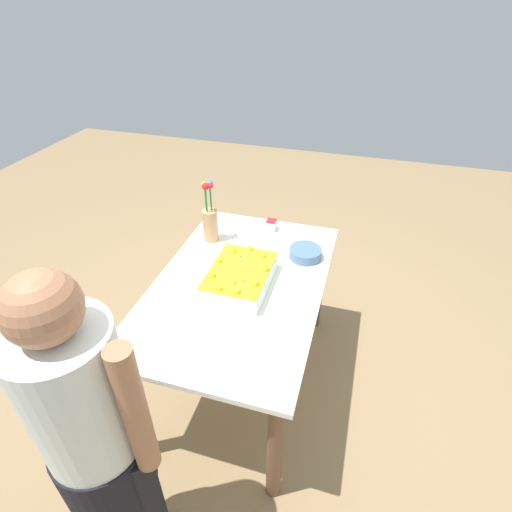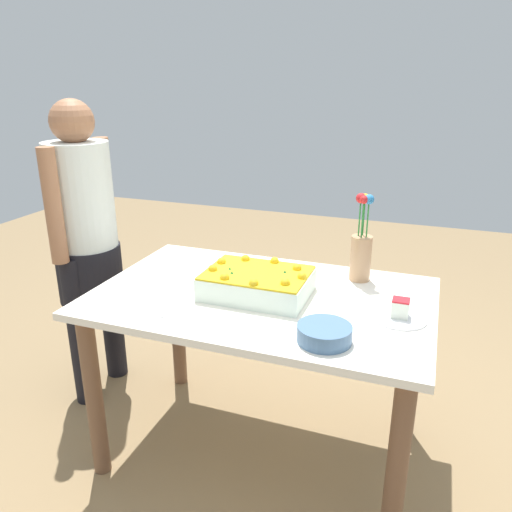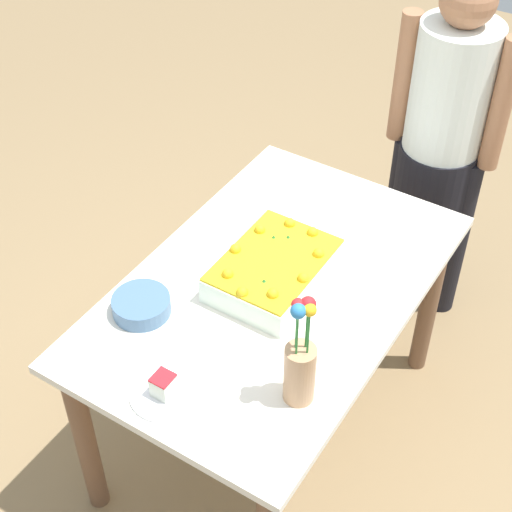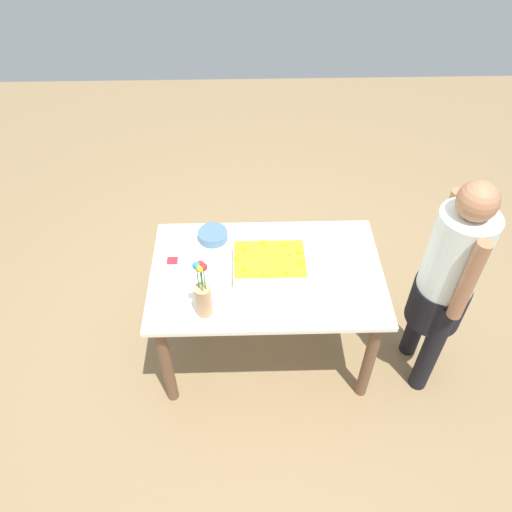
{
  "view_description": "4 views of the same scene",
  "coord_description": "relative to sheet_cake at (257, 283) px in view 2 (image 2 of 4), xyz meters",
  "views": [
    {
      "loc": [
        -1.51,
        -0.54,
        2.05
      ],
      "look_at": [
        0.06,
        -0.07,
        0.9
      ],
      "focal_mm": 28.0,
      "sensor_mm": 36.0,
      "label": 1
    },
    {
      "loc": [
        0.6,
        -1.72,
        1.58
      ],
      "look_at": [
        -0.05,
        0.07,
        0.89
      ],
      "focal_mm": 35.0,
      "sensor_mm": 36.0,
      "label": 2
    },
    {
      "loc": [
        1.55,
        0.91,
        2.52
      ],
      "look_at": [
        -0.01,
        -0.07,
        0.85
      ],
      "focal_mm": 55.0,
      "sensor_mm": 36.0,
      "label": 3
    },
    {
      "loc": [
        0.11,
        1.95,
        2.85
      ],
      "look_at": [
        0.06,
        -0.03,
        0.86
      ],
      "focal_mm": 35.0,
      "sensor_mm": 36.0,
      "label": 4
    }
  ],
  "objects": [
    {
      "name": "ground_plane",
      "position": [
        0.02,
        0.01,
        -0.81
      ],
      "size": [
        8.0,
        8.0,
        0.0
      ],
      "primitive_type": "plane",
      "color": "#8C724D"
    },
    {
      "name": "dining_table",
      "position": [
        0.02,
        0.01,
        -0.18
      ],
      "size": [
        1.33,
        0.85,
        0.76
      ],
      "color": "white",
      "rests_on": "ground_plane"
    },
    {
      "name": "sheet_cake",
      "position": [
        0.0,
        0.0,
        0.0
      ],
      "size": [
        0.41,
        0.3,
        0.12
      ],
      "color": "white",
      "rests_on": "dining_table"
    },
    {
      "name": "serving_plate_with_slice",
      "position": [
        0.55,
        -0.02,
        -0.03
      ],
      "size": [
        0.2,
        0.2,
        0.08
      ],
      "color": "white",
      "rests_on": "dining_table"
    },
    {
      "name": "cake_knife",
      "position": [
        -0.33,
        -0.24,
        -0.05
      ],
      "size": [
        0.16,
        0.16,
        0.0
      ],
      "primitive_type": "cube",
      "rotation": [
        0.0,
        0.0,
        2.39
      ],
      "color": "silver",
      "rests_on": "dining_table"
    },
    {
      "name": "flower_vase",
      "position": [
        0.36,
        0.3,
        0.08
      ],
      "size": [
        0.09,
        0.09,
        0.37
      ],
      "color": "tan",
      "rests_on": "dining_table"
    },
    {
      "name": "fruit_bowl",
      "position": [
        0.33,
        -0.27,
        -0.02
      ],
      "size": [
        0.18,
        0.18,
        0.06
      ],
      "primitive_type": "cylinder",
      "color": "#4B6E94",
      "rests_on": "dining_table"
    },
    {
      "name": "person_standing",
      "position": [
        -0.95,
        0.18,
        0.04
      ],
      "size": [
        0.31,
        0.45,
        1.49
      ],
      "color": "black",
      "rests_on": "ground_plane"
    }
  ]
}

